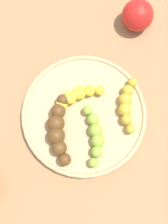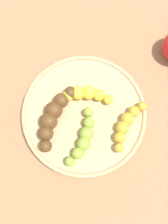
{
  "view_description": "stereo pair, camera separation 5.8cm",
  "coord_description": "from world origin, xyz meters",
  "px_view_note": "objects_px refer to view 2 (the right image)",
  "views": [
    {
      "loc": [
        -0.11,
        0.07,
        0.61
      ],
      "look_at": [
        0.0,
        0.0,
        0.04
      ],
      "focal_mm": 45.14,
      "sensor_mm": 36.0,
      "label": 1
    },
    {
      "loc": [
        -0.13,
        0.01,
        0.61
      ],
      "look_at": [
        0.0,
        0.0,
        0.04
      ],
      "focal_mm": 45.14,
      "sensor_mm": 36.0,
      "label": 2
    }
  ],
  "objects_px": {
    "banana_overripe": "(53,116)",
    "banana_yellow": "(83,95)",
    "banana_spotted": "(127,124)",
    "fruit_bowl": "(84,115)",
    "banana_green": "(84,138)"
  },
  "relations": [
    {
      "from": "banana_yellow",
      "to": "banana_spotted",
      "type": "xyz_separation_m",
      "value": [
        -0.07,
        -0.08,
        -0.0
      ]
    },
    {
      "from": "banana_overripe",
      "to": "banana_green",
      "type": "relative_size",
      "value": 1.13
    },
    {
      "from": "banana_yellow",
      "to": "banana_green",
      "type": "xyz_separation_m",
      "value": [
        -0.09,
        0.01,
        -0.0
      ]
    },
    {
      "from": "fruit_bowl",
      "to": "banana_spotted",
      "type": "relative_size",
      "value": 2.66
    },
    {
      "from": "banana_green",
      "to": "banana_spotted",
      "type": "relative_size",
      "value": 1.16
    },
    {
      "from": "banana_overripe",
      "to": "banana_yellow",
      "type": "bearing_deg",
      "value": -119.13
    },
    {
      "from": "banana_green",
      "to": "banana_spotted",
      "type": "distance_m",
      "value": 0.09
    },
    {
      "from": "banana_overripe",
      "to": "banana_green",
      "type": "bearing_deg",
      "value": 168.71
    },
    {
      "from": "banana_overripe",
      "to": "banana_spotted",
      "type": "height_order",
      "value": "banana_overripe"
    },
    {
      "from": "fruit_bowl",
      "to": "banana_overripe",
      "type": "relative_size",
      "value": 2.03
    },
    {
      "from": "banana_spotted",
      "to": "fruit_bowl",
      "type": "bearing_deg",
      "value": 14.71
    },
    {
      "from": "banana_yellow",
      "to": "banana_spotted",
      "type": "height_order",
      "value": "banana_yellow"
    },
    {
      "from": "fruit_bowl",
      "to": "banana_overripe",
      "type": "xyz_separation_m",
      "value": [
        -0.0,
        0.06,
        0.03
      ]
    },
    {
      "from": "banana_yellow",
      "to": "banana_spotted",
      "type": "relative_size",
      "value": 1.24
    },
    {
      "from": "banana_green",
      "to": "banana_overripe",
      "type": "bearing_deg",
      "value": 165.17
    }
  ]
}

